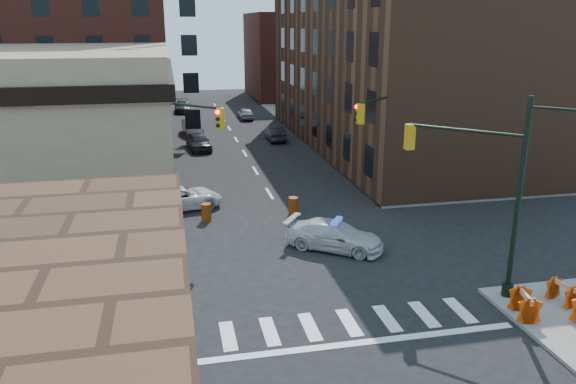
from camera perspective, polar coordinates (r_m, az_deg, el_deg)
name	(u,v)px	position (r m, az deg, el deg)	size (l,w,h in m)	color
ground	(306,252)	(27.37, 1.81, -6.15)	(140.00, 140.00, 0.00)	black
sidewalk_ne	(437,122)	(65.03, 14.87, 6.89)	(34.00, 54.50, 0.15)	gray
bank_building	(5,118)	(42.83, -26.82, 6.74)	(22.00, 22.00, 9.00)	#9F8368
apartment_block	(39,9)	(65.65, -23.95, 16.62)	(25.00, 25.00, 24.00)	#5E251D
commercial_row_ne	(390,67)	(50.81, 10.34, 12.42)	(14.00, 34.00, 14.00)	#533221
filler_nw	(94,42)	(87.06, -19.12, 14.19)	(20.00, 18.00, 16.00)	brown
filler_ne	(305,56)	(84.99, 1.75, 13.68)	(16.00, 16.00, 12.00)	#5E251D
signal_pole_se	(490,185)	(23.27, 19.88, 0.69)	(5.40, 5.27, 8.00)	black
signal_pole_nw	(176,147)	(30.46, -11.34, 4.48)	(3.58, 3.67, 8.00)	black
signal_pole_ne	(383,138)	(32.71, 9.65, 5.41)	(3.67, 3.58, 8.00)	black
tree_ne_near	(318,103)	(52.74, 3.09, 8.98)	(3.00, 3.00, 4.85)	black
tree_ne_far	(299,93)	(60.43, 1.10, 10.00)	(3.00, 3.00, 4.85)	black
police_car	(334,236)	(27.60, 4.75, -4.43)	(1.96, 4.83, 1.40)	silver
pickup	(181,198)	(34.00, -10.86, -0.57)	(2.27, 4.93, 1.37)	silver
parked_car_wnear	(199,142)	(49.67, -9.08, 5.08)	(1.75, 4.36, 1.48)	black
parked_car_wfar	(192,127)	(56.84, -9.69, 6.57)	(1.66, 4.76, 1.57)	gray
parked_car_wdeep	(183,106)	(71.54, -10.63, 8.55)	(2.01, 4.95, 1.44)	black
parked_car_enear	(275,133)	(53.06, -1.30, 5.99)	(1.47, 4.23, 1.39)	black
parked_car_efar	(245,113)	(65.37, -4.34, 7.96)	(1.53, 3.80, 1.30)	#95989E
pedestrian_a	(165,203)	(31.95, -12.41, -1.13)	(0.65, 0.43, 1.79)	black
pedestrian_b	(111,206)	(32.11, -17.50, -1.37)	(0.90, 0.70, 1.86)	black
pedestrian_c	(58,199)	(34.61, -22.29, -0.62)	(1.05, 0.44, 1.80)	#1F252E
barrel_road	(293,206)	(32.45, 0.56, -1.43)	(0.58, 0.58, 1.03)	red
barrel_bank	(206,212)	(31.78, -8.30, -2.05)	(0.55, 0.55, 0.99)	#D4640A
barricade_se_a	(525,305)	(22.96, 22.90, -10.56)	(1.30, 0.65, 0.98)	#E5440A
barricade_se_b	(562,293)	(24.63, 26.11, -9.20)	(1.18, 0.59, 0.88)	#DC440A
barricade_nw_a	(117,215)	(31.94, -16.94, -2.27)	(1.28, 0.64, 0.96)	#EC520B
barricade_nw_b	(69,205)	(34.48, -21.33, -1.27)	(1.33, 0.66, 1.00)	orange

